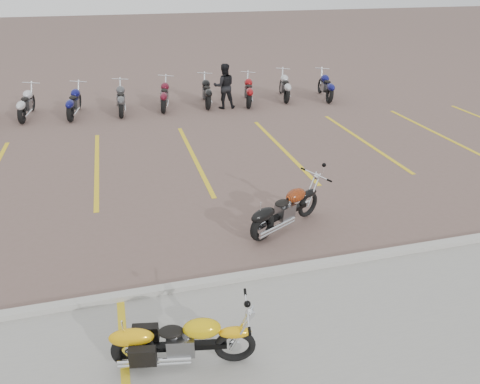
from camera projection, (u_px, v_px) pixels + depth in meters
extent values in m
plane|color=brown|center=(227.00, 224.00, 9.99)|extent=(100.00, 100.00, 0.00)
cube|color=#ADAAA3|center=(254.00, 275.00, 8.23)|extent=(60.00, 0.18, 0.12)
torus|color=black|center=(235.00, 346.00, 6.39)|extent=(0.58, 0.21, 0.57)
torus|color=black|center=(134.00, 351.00, 6.31)|extent=(0.63, 0.26, 0.61)
cube|color=black|center=(185.00, 345.00, 6.33)|extent=(1.14, 0.33, 0.09)
cube|color=slate|center=(181.00, 343.00, 6.30)|extent=(0.41, 0.33, 0.30)
ellipsoid|color=gold|center=(202.00, 326.00, 6.20)|extent=(0.56, 0.38, 0.26)
ellipsoid|color=black|center=(171.00, 330.00, 6.19)|extent=(0.38, 0.29, 0.11)
torus|color=black|center=(307.00, 205.00, 10.14)|extent=(0.57, 0.36, 0.59)
torus|color=black|center=(262.00, 227.00, 9.28)|extent=(0.62, 0.43, 0.62)
cube|color=black|center=(285.00, 213.00, 9.69)|extent=(1.09, 0.64, 0.09)
cube|color=slate|center=(284.00, 212.00, 9.64)|extent=(0.46, 0.42, 0.31)
ellipsoid|color=black|center=(294.00, 196.00, 9.70)|extent=(0.60, 0.50, 0.27)
ellipsoid|color=black|center=(281.00, 203.00, 9.46)|extent=(0.42, 0.37, 0.11)
imported|color=black|center=(224.00, 86.00, 17.79)|extent=(0.88, 0.72, 1.69)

